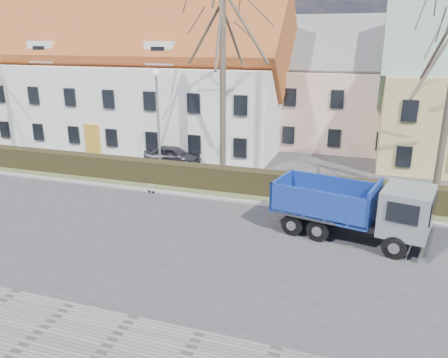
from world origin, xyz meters
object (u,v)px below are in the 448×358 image
(dump_truck, at_px, (345,207))
(streetlight, at_px, (158,125))
(cart_frame, at_px, (148,188))
(parked_car_a, at_px, (173,155))

(dump_truck, xyz_separation_m, streetlight, (-11.15, 4.93, 1.97))
(streetlight, height_order, cart_frame, streetlight)
(streetlight, distance_m, cart_frame, 4.02)
(dump_truck, relative_size, cart_frame, 10.23)
(streetlight, bearing_deg, cart_frame, -78.32)
(dump_truck, xyz_separation_m, parked_car_a, (-11.74, 7.94, -0.68))
(streetlight, relative_size, cart_frame, 10.09)
(dump_truck, relative_size, streetlight, 1.01)
(parked_car_a, bearing_deg, dump_truck, -128.79)
(streetlight, distance_m, parked_car_a, 4.05)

